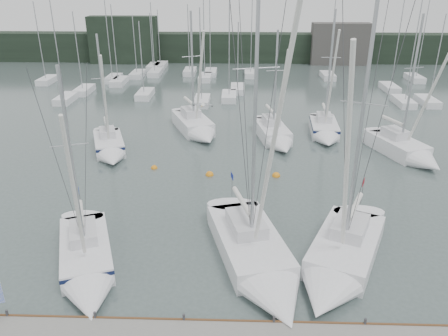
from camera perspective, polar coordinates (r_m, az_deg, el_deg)
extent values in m
plane|color=#475654|center=(23.90, 0.85, -13.36)|extent=(160.00, 160.00, 0.00)
cube|color=black|center=(81.91, 1.71, 15.45)|extent=(90.00, 4.00, 5.00)
cube|color=black|center=(82.26, -12.93, 15.99)|extent=(12.00, 3.00, 8.00)
cube|color=#45423F|center=(81.73, 14.92, 15.39)|extent=(10.00, 3.00, 7.00)
cube|color=silver|center=(71.38, -8.95, 12.18)|extent=(1.80, 4.50, 0.90)
cylinder|color=#A0A3A7|center=(70.02, -9.32, 16.48)|extent=(0.12, 0.12, 10.06)
cube|color=silver|center=(72.51, 23.62, 10.69)|extent=(1.80, 4.50, 0.90)
cylinder|color=#A0A3A7|center=(71.02, 24.72, 16.10)|extent=(0.12, 0.12, 13.19)
cube|color=silver|center=(57.85, 22.37, 7.96)|extent=(1.80, 4.50, 0.90)
cylinder|color=#A0A3A7|center=(56.11, 23.66, 14.58)|extent=(0.12, 0.12, 12.91)
cube|color=silver|center=(54.00, -2.90, 8.69)|extent=(1.80, 4.50, 0.90)
cylinder|color=#A0A3A7|center=(52.31, -3.08, 14.53)|extent=(0.12, 0.12, 10.40)
cube|color=silver|center=(64.82, 20.80, 9.76)|extent=(1.80, 4.50, 0.90)
cylinder|color=#A0A3A7|center=(63.22, 21.86, 15.61)|extent=(0.12, 0.12, 12.72)
cube|color=silver|center=(58.43, -19.92, 8.47)|extent=(1.80, 4.50, 0.90)
cylinder|color=#A0A3A7|center=(56.81, -20.97, 14.22)|extent=(0.12, 0.12, 11.24)
cube|color=silver|center=(70.05, 13.39, 11.61)|extent=(1.80, 4.50, 0.90)
cylinder|color=#A0A3A7|center=(68.61, 13.96, 16.43)|extent=(0.12, 0.12, 11.14)
cube|color=silver|center=(67.08, -2.50, 11.70)|extent=(1.80, 4.50, 0.90)
cylinder|color=#A0A3A7|center=(65.58, -2.63, 16.80)|extent=(0.12, 0.12, 11.25)
cube|color=silver|center=(68.29, -14.25, 11.22)|extent=(1.80, 4.50, 0.90)
cylinder|color=#A0A3A7|center=(66.77, -14.94, 16.59)|extent=(0.12, 0.12, 12.16)
cube|color=silver|center=(58.11, -10.28, 9.43)|extent=(1.80, 4.50, 0.90)
cylinder|color=#A0A3A7|center=(56.66, -10.74, 13.98)|extent=(0.12, 0.12, 8.64)
cube|color=silver|center=(56.08, 0.67, 9.29)|extent=(1.80, 4.50, 0.90)
cylinder|color=#A0A3A7|center=(54.36, 0.69, 15.43)|extent=(0.12, 0.12, 11.37)
cube|color=silver|center=(59.97, 1.77, 10.24)|extent=(1.80, 4.50, 0.90)
cylinder|color=#A0A3A7|center=(58.56, 1.83, 14.50)|extent=(0.12, 0.12, 8.28)
cube|color=silver|center=(66.12, -13.54, 10.89)|extent=(1.80, 4.50, 0.90)
cylinder|color=#A0A3A7|center=(64.69, -14.13, 15.54)|extent=(0.12, 0.12, 10.13)
cube|color=silver|center=(71.50, -4.47, 12.41)|extent=(1.80, 4.50, 0.90)
cylinder|color=#A0A3A7|center=(70.15, -4.66, 16.58)|extent=(0.12, 0.12, 9.71)
cube|color=silver|center=(70.18, -22.06, 10.56)|extent=(1.80, 4.50, 0.90)
cylinder|color=#A0A3A7|center=(68.81, -22.96, 15.03)|extent=(0.12, 0.12, 10.45)
cube|color=silver|center=(70.64, -11.20, 11.90)|extent=(1.80, 4.50, 0.90)
cylinder|color=#A0A3A7|center=(69.38, -11.60, 15.56)|extent=(0.12, 0.12, 8.38)
cube|color=silver|center=(59.26, 25.02, 7.86)|extent=(1.80, 4.50, 0.90)
cylinder|color=#A0A3A7|center=(57.77, 26.12, 12.77)|extent=(0.12, 0.12, 9.75)
cube|color=silver|center=(70.65, -1.75, 12.33)|extent=(1.80, 4.50, 0.90)
cylinder|color=#A0A3A7|center=(69.13, -1.84, 17.65)|extent=(0.12, 0.12, 12.38)
cube|color=silver|center=(62.12, -17.80, 9.61)|extent=(1.80, 4.50, 0.90)
cylinder|color=#A0A3A7|center=(60.68, -18.58, 14.27)|extent=(0.12, 0.12, 9.58)
cube|color=silver|center=(76.21, -9.17, 12.90)|extent=(1.80, 4.50, 0.90)
cylinder|color=#A0A3A7|center=(75.02, -9.48, 16.23)|extent=(0.12, 0.12, 8.20)
cube|color=silver|center=(69.90, 3.47, 12.17)|extent=(1.80, 4.50, 0.90)
cylinder|color=#A0A3A7|center=(68.30, 3.64, 18.11)|extent=(0.12, 0.12, 13.75)
cube|color=silver|center=(77.21, -8.24, 13.09)|extent=(1.80, 4.50, 0.90)
cylinder|color=#A0A3A7|center=(76.00, -8.52, 16.55)|extent=(0.12, 0.12, 8.63)
cube|color=silver|center=(25.83, -17.59, -10.37)|extent=(4.53, 6.56, 1.34)
cone|color=silver|center=(22.35, -17.11, -16.38)|extent=(3.33, 3.33, 2.59)
cube|color=silver|center=(25.70, -17.90, -8.01)|extent=(2.18, 2.76, 0.63)
cylinder|color=#A0A3A7|center=(22.90, -19.23, 0.57)|extent=(0.16, 0.16, 9.69)
cylinder|color=silver|center=(25.96, -18.18, -5.64)|extent=(1.26, 2.85, 0.25)
cube|color=#10183B|center=(25.59, -17.71, -9.54)|extent=(4.56, 6.58, 0.22)
cube|color=navy|center=(27.51, -18.44, -2.79)|extent=(0.19, 0.46, 0.32)
cube|color=silver|center=(25.17, 3.21, -9.97)|extent=(5.04, 7.73, 1.53)
cone|color=silver|center=(21.36, 7.28, -17.31)|extent=(3.96, 3.81, 3.26)
cube|color=silver|center=(24.98, 2.93, -7.20)|extent=(2.49, 3.22, 0.71)
cylinder|color=#A0A3A7|center=(21.16, 4.13, 8.76)|extent=(0.18, 0.18, 15.48)
cylinder|color=silver|center=(25.29, 2.39, -4.38)|extent=(1.20, 3.43, 0.29)
cube|color=navy|center=(27.06, 1.06, -1.06)|extent=(0.17, 0.54, 0.37)
cube|color=silver|center=(25.70, 15.62, -10.12)|extent=(5.57, 7.19, 1.57)
cone|color=silver|center=(22.01, 12.93, -16.32)|extent=(4.01, 3.83, 3.13)
cube|color=silver|center=(25.53, 16.16, -7.38)|extent=(2.65, 3.07, 0.73)
cylinder|color=#A0A3A7|center=(22.17, 17.39, 4.86)|extent=(0.19, 0.19, 12.79)
cylinder|color=silver|center=(25.75, 16.75, -4.77)|extent=(1.60, 2.99, 0.29)
cube|color=maroon|center=(27.42, 17.77, -1.76)|extent=(0.26, 0.52, 0.38)
cube|color=silver|center=(40.72, -14.79, 2.90)|extent=(3.98, 5.60, 1.45)
cone|color=silver|center=(37.33, -14.38, 1.01)|extent=(3.00, 2.86, 2.41)
cube|color=silver|center=(40.82, -14.99, 4.52)|extent=(1.93, 2.36, 0.68)
cylinder|color=#A0A3A7|center=(38.87, -15.56, 9.92)|extent=(0.17, 0.17, 9.00)
cylinder|color=silver|center=(41.06, -15.17, 5.89)|extent=(1.09, 2.43, 0.27)
cube|color=#10183B|center=(40.55, -14.86, 3.53)|extent=(4.00, 5.62, 0.24)
cube|color=silver|center=(44.70, -4.10, 5.61)|extent=(4.82, 6.50, 1.67)
cone|color=silver|center=(40.91, -2.39, 3.89)|extent=(3.53, 3.39, 2.78)
cube|color=silver|center=(44.85, -4.35, 7.30)|extent=(2.31, 2.76, 0.78)
cylinder|color=#A0A3A7|center=(42.82, -4.16, 12.99)|extent=(0.20, 0.20, 10.19)
cylinder|color=silver|center=(45.15, -4.62, 8.72)|extent=(1.39, 2.77, 0.31)
cube|color=silver|center=(42.63, 6.28, 4.56)|extent=(3.48, 5.94, 1.56)
cone|color=silver|center=(39.03, 7.73, 2.64)|extent=(2.89, 2.81, 2.50)
cube|color=silver|center=(42.74, 6.17, 6.24)|extent=(1.76, 2.44, 0.73)
cylinder|color=#A0A3A7|center=(40.84, 6.75, 11.30)|extent=(0.19, 0.19, 8.88)
cylinder|color=silver|center=(43.02, 6.03, 7.67)|extent=(0.78, 2.73, 0.29)
cube|color=silver|center=(44.77, 12.89, 5.00)|extent=(2.89, 5.26, 1.45)
cone|color=silver|center=(41.37, 13.38, 3.38)|extent=(2.67, 2.36, 2.52)
cube|color=silver|center=(44.91, 12.95, 6.48)|extent=(1.53, 2.13, 0.68)
cylinder|color=#A0A3A7|center=(42.91, 13.68, 12.46)|extent=(0.17, 0.17, 10.58)
cylinder|color=silver|center=(45.17, 12.98, 7.74)|extent=(0.46, 2.50, 0.27)
cube|color=#10183B|center=(44.62, 12.94, 5.59)|extent=(2.91, 5.28, 0.24)
cube|color=silver|center=(41.57, 21.66, 2.48)|extent=(4.47, 6.11, 1.63)
cone|color=silver|center=(38.90, 25.25, 0.43)|extent=(3.37, 3.16, 2.71)
cube|color=silver|center=(41.57, 21.45, 4.27)|extent=(2.17, 2.59, 0.76)
cylinder|color=#A0A3A7|center=(39.66, 23.34, 10.42)|extent=(0.20, 0.20, 10.46)
cylinder|color=silver|center=(41.69, 21.17, 5.79)|extent=(1.23, 2.63, 0.30)
sphere|color=orange|center=(34.50, -1.90, -0.93)|extent=(0.64, 0.64, 0.64)
sphere|color=orange|center=(34.55, 6.82, -1.05)|extent=(0.63, 0.63, 0.63)
sphere|color=orange|center=(36.14, -9.10, -0.04)|extent=(0.53, 0.53, 0.53)
ellipsoid|color=white|center=(22.81, -2.77, 8.20)|extent=(0.30, 0.47, 0.20)
cube|color=gray|center=(22.88, -3.44, 8.29)|extent=(0.45, 0.22, 0.11)
cube|color=gray|center=(22.73, -2.10, 8.21)|extent=(0.45, 0.22, 0.11)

